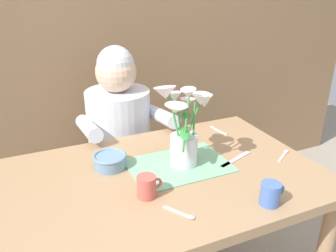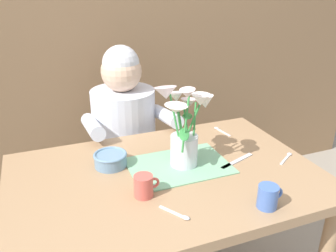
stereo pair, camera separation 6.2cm
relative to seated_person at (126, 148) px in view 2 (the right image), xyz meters
name	(u,v)px [view 2 (the right image)]	position (x,y,z in m)	size (l,w,h in m)	color
wood_panel_backdrop	(102,13)	(0.01, 0.43, 0.69)	(4.00, 0.10, 2.50)	brown
dining_table	(166,195)	(0.01, -0.62, 0.08)	(1.20, 0.80, 0.74)	#9E7A56
seated_person	(126,148)	(0.00, 0.00, 0.00)	(0.45, 0.47, 1.14)	#4C4C56
striped_placemat	(179,165)	(0.08, -0.58, 0.18)	(0.40, 0.28, 0.01)	#7AB289
flower_vase	(184,126)	(0.10, -0.57, 0.35)	(0.25, 0.26, 0.35)	silver
ceramic_bowl	(110,159)	(-0.18, -0.47, 0.21)	(0.14, 0.14, 0.06)	#6689A8
dinner_knife	(237,161)	(0.32, -0.63, 0.18)	(0.19, 0.02, 0.01)	silver
tea_cup	(144,186)	(-0.12, -0.72, 0.22)	(0.09, 0.07, 0.08)	#CC564C
ceramic_mug	(268,197)	(0.25, -0.93, 0.22)	(0.09, 0.07, 0.08)	#476BB7
spoon_0	(220,130)	(0.41, -0.33, 0.18)	(0.04, 0.12, 0.01)	silver
spoon_1	(179,215)	(-0.04, -0.87, 0.18)	(0.08, 0.11, 0.01)	silver
spoon_2	(287,157)	(0.54, -0.68, 0.18)	(0.11, 0.08, 0.01)	silver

